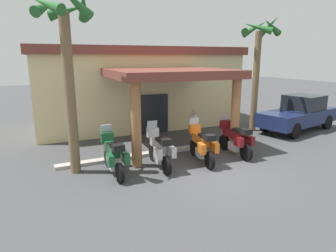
{
  "coord_description": "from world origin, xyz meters",
  "views": [
    {
      "loc": [
        -5.69,
        -8.02,
        3.98
      ],
      "look_at": [
        -0.67,
        2.6,
        1.2
      ],
      "focal_mm": 30.97,
      "sensor_mm": 36.0,
      "label": 1
    }
  ],
  "objects_px": {
    "motorcycle_orange": "(202,145)",
    "motorcycle_maroon": "(235,139)",
    "motorcycle_green": "(113,155)",
    "motorcycle_silver": "(159,149)",
    "palm_tree_near_portico": "(258,51)",
    "palm_tree_roadside": "(67,49)",
    "pickup_truck_navy": "(299,114)",
    "pedestrian": "(193,124)",
    "motel_building": "(138,86)"
  },
  "relations": [
    {
      "from": "pedestrian",
      "to": "palm_tree_near_portico",
      "type": "bearing_deg",
      "value": 28.85
    },
    {
      "from": "pickup_truck_navy",
      "to": "motel_building",
      "type": "bearing_deg",
      "value": 133.3
    },
    {
      "from": "palm_tree_near_portico",
      "to": "motorcycle_orange",
      "type": "bearing_deg",
      "value": -149.51
    },
    {
      "from": "motorcycle_maroon",
      "to": "motorcycle_orange",
      "type": "bearing_deg",
      "value": 97.28
    },
    {
      "from": "motel_building",
      "to": "motorcycle_silver",
      "type": "distance_m",
      "value": 7.59
    },
    {
      "from": "palm_tree_roadside",
      "to": "motorcycle_orange",
      "type": "bearing_deg",
      "value": -12.61
    },
    {
      "from": "motel_building",
      "to": "motorcycle_silver",
      "type": "height_order",
      "value": "motel_building"
    },
    {
      "from": "palm_tree_near_portico",
      "to": "pickup_truck_navy",
      "type": "bearing_deg",
      "value": -22.97
    },
    {
      "from": "motel_building",
      "to": "pickup_truck_navy",
      "type": "relative_size",
      "value": 2.2
    },
    {
      "from": "motorcycle_orange",
      "to": "palm_tree_roadside",
      "type": "xyz_separation_m",
      "value": [
        -4.59,
        1.03,
        3.56
      ]
    },
    {
      "from": "palm_tree_roadside",
      "to": "motel_building",
      "type": "bearing_deg",
      "value": 54.05
    },
    {
      "from": "pickup_truck_navy",
      "to": "palm_tree_roadside",
      "type": "bearing_deg",
      "value": 173.21
    },
    {
      "from": "motorcycle_green",
      "to": "pickup_truck_navy",
      "type": "bearing_deg",
      "value": -80.88
    },
    {
      "from": "motorcycle_silver",
      "to": "pickup_truck_navy",
      "type": "xyz_separation_m",
      "value": [
        9.33,
        1.9,
        0.24
      ]
    },
    {
      "from": "motel_building",
      "to": "motorcycle_green",
      "type": "xyz_separation_m",
      "value": [
        -3.45,
        -7.13,
        -1.63
      ]
    },
    {
      "from": "motorcycle_silver",
      "to": "palm_tree_near_portico",
      "type": "height_order",
      "value": "palm_tree_near_portico"
    },
    {
      "from": "pedestrian",
      "to": "palm_tree_roadside",
      "type": "height_order",
      "value": "palm_tree_roadside"
    },
    {
      "from": "motorcycle_maroon",
      "to": "pickup_truck_navy",
      "type": "distance_m",
      "value": 6.23
    },
    {
      "from": "motorcycle_silver",
      "to": "palm_tree_near_portico",
      "type": "relative_size",
      "value": 0.36
    },
    {
      "from": "motorcycle_orange",
      "to": "palm_tree_roadside",
      "type": "relative_size",
      "value": 0.36
    },
    {
      "from": "motorcycle_orange",
      "to": "pickup_truck_navy",
      "type": "bearing_deg",
      "value": -65.65
    },
    {
      "from": "motorcycle_orange",
      "to": "palm_tree_near_portico",
      "type": "bearing_deg",
      "value": -50.44
    },
    {
      "from": "palm_tree_near_portico",
      "to": "palm_tree_roadside",
      "type": "relative_size",
      "value": 1.01
    },
    {
      "from": "motorcycle_green",
      "to": "motorcycle_orange",
      "type": "xyz_separation_m",
      "value": [
        3.42,
        -0.26,
        0.0
      ]
    },
    {
      "from": "pedestrian",
      "to": "palm_tree_roadside",
      "type": "xyz_separation_m",
      "value": [
        -5.65,
        -1.46,
        3.34
      ]
    },
    {
      "from": "motorcycle_maroon",
      "to": "motorcycle_silver",
      "type": "bearing_deg",
      "value": 91.92
    },
    {
      "from": "motorcycle_green",
      "to": "pedestrian",
      "type": "bearing_deg",
      "value": -63.76
    },
    {
      "from": "motel_building",
      "to": "pedestrian",
      "type": "xyz_separation_m",
      "value": [
        1.03,
        -4.9,
        -1.41
      ]
    },
    {
      "from": "motorcycle_silver",
      "to": "motorcycle_maroon",
      "type": "xyz_separation_m",
      "value": [
        3.42,
        -0.05,
        0.0
      ]
    },
    {
      "from": "motel_building",
      "to": "palm_tree_roadside",
      "type": "distance_m",
      "value": 8.1
    },
    {
      "from": "motel_building",
      "to": "palm_tree_roadside",
      "type": "xyz_separation_m",
      "value": [
        -4.62,
        -6.37,
        1.92
      ]
    },
    {
      "from": "palm_tree_near_portico",
      "to": "palm_tree_roadside",
      "type": "xyz_separation_m",
      "value": [
        -9.84,
        -2.06,
        -0.08
      ]
    },
    {
      "from": "motorcycle_maroon",
      "to": "palm_tree_roadside",
      "type": "relative_size",
      "value": 0.36
    },
    {
      "from": "motorcycle_maroon",
      "to": "motel_building",
      "type": "bearing_deg",
      "value": 15.79
    },
    {
      "from": "motorcycle_green",
      "to": "palm_tree_roadside",
      "type": "xyz_separation_m",
      "value": [
        -1.17,
        0.77,
        3.56
      ]
    },
    {
      "from": "motorcycle_maroon",
      "to": "pedestrian",
      "type": "relative_size",
      "value": 1.39
    },
    {
      "from": "pedestrian",
      "to": "motorcycle_silver",
      "type": "bearing_deg",
      "value": -119.5
    },
    {
      "from": "motel_building",
      "to": "pickup_truck_navy",
      "type": "bearing_deg",
      "value": -32.68
    },
    {
      "from": "motorcycle_orange",
      "to": "motorcycle_maroon",
      "type": "height_order",
      "value": "same"
    },
    {
      "from": "motorcycle_silver",
      "to": "pickup_truck_navy",
      "type": "bearing_deg",
      "value": -74.05
    },
    {
      "from": "motorcycle_green",
      "to": "palm_tree_near_portico",
      "type": "xyz_separation_m",
      "value": [
        8.66,
        2.83,
        3.64
      ]
    },
    {
      "from": "motorcycle_maroon",
      "to": "pickup_truck_navy",
      "type": "bearing_deg",
      "value": -69.02
    },
    {
      "from": "motorcycle_orange",
      "to": "motorcycle_maroon",
      "type": "xyz_separation_m",
      "value": [
        1.71,
        0.14,
        0.0
      ]
    },
    {
      "from": "motorcycle_green",
      "to": "motorcycle_silver",
      "type": "relative_size",
      "value": 1.0
    },
    {
      "from": "palm_tree_near_portico",
      "to": "palm_tree_roadside",
      "type": "height_order",
      "value": "palm_tree_near_portico"
    },
    {
      "from": "motorcycle_silver",
      "to": "pickup_truck_navy",
      "type": "distance_m",
      "value": 9.53
    },
    {
      "from": "motorcycle_green",
      "to": "motorcycle_silver",
      "type": "height_order",
      "value": "same"
    },
    {
      "from": "motorcycle_orange",
      "to": "pickup_truck_navy",
      "type": "distance_m",
      "value": 7.91
    },
    {
      "from": "motorcycle_orange",
      "to": "palm_tree_roadside",
      "type": "bearing_deg",
      "value": 86.46
    },
    {
      "from": "motorcycle_green",
      "to": "pedestrian",
      "type": "distance_m",
      "value": 5.01
    }
  ]
}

